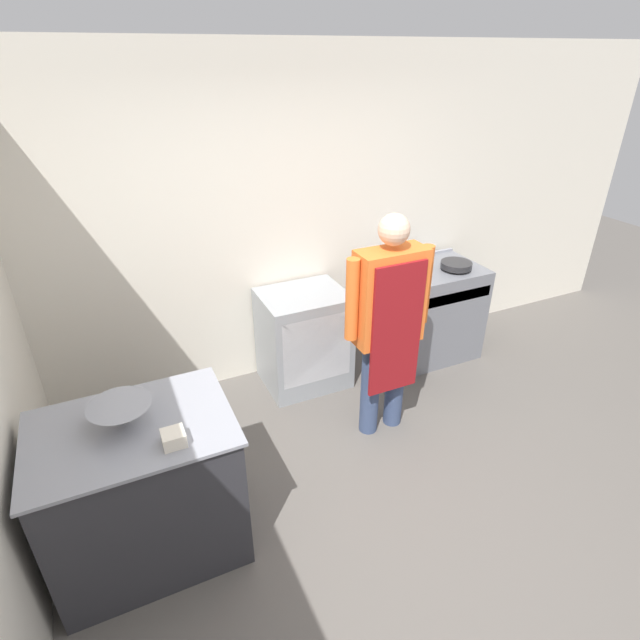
{
  "coord_description": "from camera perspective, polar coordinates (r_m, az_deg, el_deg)",
  "views": [
    {
      "loc": [
        -1.27,
        -1.68,
        2.61
      ],
      "look_at": [
        0.03,
        1.11,
        0.94
      ],
      "focal_mm": 28.0,
      "sensor_mm": 36.0,
      "label": 1
    }
  ],
  "objects": [
    {
      "name": "stock_pot",
      "position": [
        4.51,
        9.74,
        7.35
      ],
      "size": [
        0.31,
        0.31,
        0.21
      ],
      "color": "gray",
      "rests_on": "stove"
    },
    {
      "name": "mixing_bowl",
      "position": [
        2.78,
        -21.74,
        -10.02
      ],
      "size": [
        0.32,
        0.32,
        0.13
      ],
      "color": "gray",
      "rests_on": "prep_counter"
    },
    {
      "name": "wall_back",
      "position": [
        4.14,
        -5.89,
        10.61
      ],
      "size": [
        8.0,
        0.05,
        2.7
      ],
      "color": "silver",
      "rests_on": "ground_plane"
    },
    {
      "name": "person_cook",
      "position": [
        3.5,
        7.81,
        0.4
      ],
      "size": [
        0.67,
        0.24,
        1.71
      ],
      "color": "#38476B",
      "rests_on": "ground_plane"
    },
    {
      "name": "ground_plane",
      "position": [
        3.35,
        8.3,
        -23.03
      ],
      "size": [
        14.0,
        14.0,
        0.0
      ],
      "primitive_type": "plane",
      "color": "#5B5651"
    },
    {
      "name": "fridge_unit",
      "position": [
        4.28,
        -1.84,
        -2.17
      ],
      "size": [
        0.7,
        0.57,
        0.86
      ],
      "color": "#93999E",
      "rests_on": "ground_plane"
    },
    {
      "name": "plastic_tub",
      "position": [
        2.6,
        -16.38,
        -12.82
      ],
      "size": [
        0.11,
        0.11,
        0.07
      ],
      "color": "silver",
      "rests_on": "prep_counter"
    },
    {
      "name": "saute_pan",
      "position": [
        4.61,
        15.3,
        6.1
      ],
      "size": [
        0.27,
        0.27,
        0.05
      ],
      "color": "#262628",
      "rests_on": "stove"
    },
    {
      "name": "stove",
      "position": [
        4.78,
        12.02,
        0.86
      ],
      "size": [
        0.93,
        0.63,
        0.91
      ],
      "color": "slate",
      "rests_on": "ground_plane"
    },
    {
      "name": "prep_counter",
      "position": [
        3.09,
        -19.42,
        -17.89
      ],
      "size": [
        1.03,
        0.74,
        0.91
      ],
      "color": "#2D2D33",
      "rests_on": "ground_plane"
    }
  ]
}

